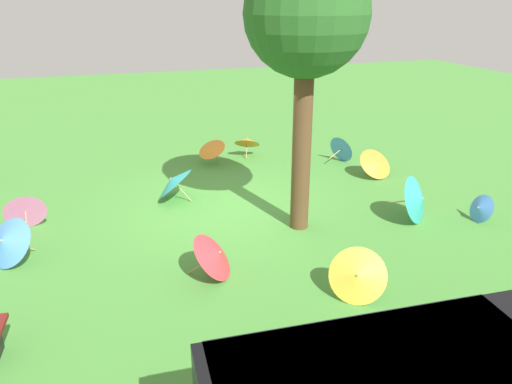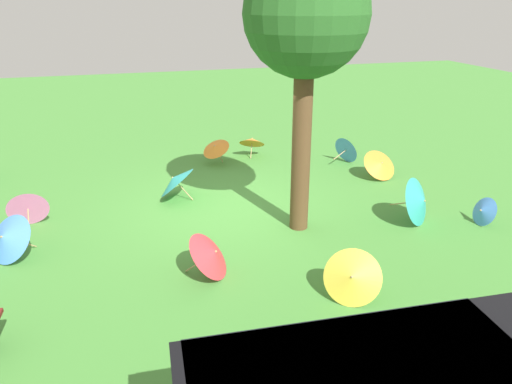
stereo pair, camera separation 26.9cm
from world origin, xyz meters
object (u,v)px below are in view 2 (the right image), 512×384
Objects in this scene: parasol_orange_4 at (215,147)px; parasol_teal_0 at (175,180)px; parasol_blue_0 at (6,238)px; parasol_orange_0 at (381,164)px; parasol_red_1 at (212,254)px; parasol_yellow_1 at (352,277)px; parasol_orange_1 at (252,141)px; parasol_teal_1 at (420,201)px; parasol_pink_1 at (28,207)px; shade_tree at (306,20)px; parasol_blue_2 at (483,211)px; parasol_blue_1 at (347,149)px.

parasol_teal_0 is at bearing 57.46° from parasol_orange_4.
parasol_blue_0 is 8.03m from parasol_orange_0.
parasol_red_1 is (1.14, 5.25, -0.09)m from parasol_orange_4.
parasol_teal_0 reaches higher than parasol_yellow_1.
parasol_orange_1 is 0.93× the size of parasol_orange_4.
parasol_teal_1 is 7.40m from parasol_pink_1.
shade_tree is 4.90m from parasol_blue_2.
parasol_teal_1 is at bearing 164.44° from parasol_pink_1.
parasol_blue_2 is at bearing 173.02° from parasol_blue_0.
parasol_yellow_1 reaches higher than parasol_orange_0.
parasol_orange_4 is at bearing -79.31° from shade_tree.
shade_tree is at bearing -147.11° from parasol_red_1.
parasol_teal_1 is 4.21m from parasol_red_1.
parasol_pink_1 reaches higher than parasol_orange_4.
parasol_orange_4 is (-4.12, -2.53, 0.09)m from parasol_pink_1.
shade_tree reaches higher than parasol_orange_1.
parasol_blue_0 is 5.55m from parasol_yellow_1.
parasol_teal_0 is 1.22× the size of parasol_orange_0.
parasol_teal_1 is (-7.28, 0.66, 0.06)m from parasol_blue_0.
parasol_blue_0 is 8.22m from parasol_blue_1.
parasol_orange_0 is 2.50m from parasol_teal_1.
parasol_orange_1 is at bearing -111.46° from parasol_red_1.
parasol_blue_2 is (-0.58, 2.80, -0.08)m from parasol_orange_0.
shade_tree is at bearing 100.69° from parasol_orange_4.
shade_tree is 5.22m from parasol_orange_4.
parasol_blue_2 is at bearing 162.05° from parasol_teal_1.
parasol_teal_1 is 5.32m from parasol_orange_1.
parasol_teal_1 reaches higher than parasol_pink_1.
parasol_blue_1 is 6.33m from parasol_yellow_1.
parasol_yellow_1 reaches higher than parasol_pink_1.
parasol_blue_0 is at bearing 12.75° from parasol_orange_0.
parasol_orange_0 is 5.67m from parasol_red_1.
shade_tree reaches higher than parasol_teal_0.
parasol_orange_1 is at bearing -157.61° from parasol_orange_4.
parasol_blue_0 is 3.43m from parasol_red_1.
parasol_orange_4 is at bearing -122.54° from parasol_teal_0.
shade_tree is 3.98m from parasol_teal_1.
parasol_pink_1 reaches higher than parasol_blue_1.
parasol_orange_4 reaches higher than parasol_orange_0.
parasol_teal_0 is (2.05, -1.99, -3.27)m from shade_tree.
parasol_teal_1 is (-4.30, 2.49, 0.02)m from parasol_teal_0.
parasol_blue_1 is at bearing -128.40° from shade_tree.
parasol_blue_0 is 1.33m from parasol_pink_1.
parasol_orange_4 is at bearing -49.65° from parasol_blue_2.
shade_tree reaches higher than parasol_orange_4.
parasol_orange_1 is 0.88× the size of parasol_yellow_1.
parasol_orange_0 is at bearing -102.85° from parasol_teal_1.
parasol_orange_1 is at bearing -68.98° from parasol_teal_1.
parasol_teal_0 reaches higher than parasol_orange_1.
shade_tree is 6.14× the size of parasol_pink_1.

